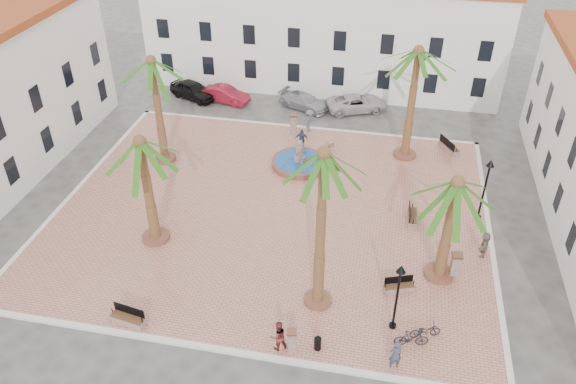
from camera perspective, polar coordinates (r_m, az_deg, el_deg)
name	(u,v)px	position (r m, az deg, el deg)	size (l,w,h in m)	color
ground	(272,211)	(34.83, -1.61, -1.97)	(120.00, 120.00, 0.00)	#56544F
plaza	(272,210)	(34.79, -1.62, -1.88)	(26.00, 22.00, 0.15)	tan
kerb_n	(304,128)	(43.91, 1.60, 6.56)	(26.30, 0.30, 0.16)	silver
kerb_s	(219,350)	(27.09, -6.99, -15.60)	(26.30, 0.30, 0.16)	silver
kerb_e	(490,237)	(34.77, 19.82, -4.31)	(0.30, 22.30, 0.16)	silver
kerb_w	(80,187)	(39.35, -20.40, 0.50)	(0.30, 22.30, 0.16)	silver
building_north	(323,30)	(50.22, 3.58, 16.06)	(30.40, 7.40, 9.50)	white
fountain	(299,162)	(38.85, 1.16, 3.08)	(3.86, 3.86, 2.00)	brown
palm_nw	(153,73)	(37.68, -13.58, 11.72)	(4.89, 4.89, 7.67)	brown
palm_sw	(142,155)	(30.25, -14.62, 3.67)	(5.17, 5.17, 6.78)	brown
palm_s	(323,170)	(23.92, 3.59, 2.21)	(4.60, 4.60, 9.01)	brown
palm_e	(455,196)	(28.11, 16.60, -0.43)	(5.16, 5.16, 6.30)	brown
palm_ne	(417,63)	(37.93, 12.98, 12.63)	(5.15, 5.15, 8.14)	brown
bench_s	(128,319)	(28.72, -15.93, -12.31)	(1.85, 0.84, 0.94)	gray
bench_se	(399,287)	(29.76, 11.21, -9.48)	(1.67, 1.00, 0.84)	gray
bench_e	(412,217)	(34.47, 12.48, -2.53)	(0.59, 1.75, 0.92)	gray
bench_ne	(449,148)	(42.10, 16.02, 4.35)	(1.49, 1.95, 1.01)	gray
lamppost_s	(399,286)	(26.27, 11.17, -9.38)	(0.43, 0.43, 3.93)	black
lamppost_e	(487,180)	(34.38, 19.54, 1.20)	(0.45, 0.45, 4.13)	black
bollard_se	(292,340)	(26.31, 0.39, -14.83)	(0.53, 0.53, 1.25)	gray
bollard_n	(293,123)	(42.60, 0.56, 6.98)	(0.61, 0.61, 1.56)	gray
bollard_e	(455,265)	(30.84, 16.62, -7.16)	(0.61, 0.61, 1.56)	gray
litter_bin	(318,344)	(26.64, 3.03, -15.12)	(0.34, 0.34, 0.66)	black
cyclist_a	(395,355)	(26.03, 10.85, -15.92)	(0.58, 0.38, 1.60)	#373C52
bicycle_a	(425,330)	(27.77, 13.76, -13.50)	(0.53, 1.52, 0.80)	black
cyclist_b	(278,336)	(26.27, -1.00, -14.39)	(0.79, 0.61, 1.62)	maroon
bicycle_b	(411,338)	(27.19, 12.43, -14.32)	(0.46, 1.63, 0.98)	black
pedestrian_fountain_a	(330,151)	(39.10, 4.31, 4.14)	(0.80, 0.52, 1.64)	#98745B
pedestrian_fountain_b	(302,139)	(40.47, 1.39, 5.37)	(0.96, 0.40, 1.63)	#324159
pedestrian_north	(310,121)	(42.85, 2.21, 7.25)	(1.15, 0.66, 1.78)	#57575D
pedestrian_east	(485,244)	(32.74, 19.35, -5.03)	(1.44, 0.46, 1.55)	#79695C
car_black	(193,90)	(49.14, -9.59, 10.18)	(1.78, 4.43, 1.51)	black
car_red	(225,95)	(48.13, -6.37, 9.81)	(1.43, 4.10, 1.35)	maroon
car_silver	(304,101)	(46.78, 1.65, 9.19)	(1.76, 4.34, 1.26)	#A9A8B1
car_white	(357,103)	(46.71, 6.99, 8.96)	(2.24, 4.87, 1.35)	beige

